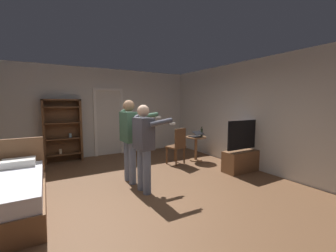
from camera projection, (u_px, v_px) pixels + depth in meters
The scene contains 13 objects.
ground_plane at pixel (140, 193), 3.92m from camera, with size 7.26×7.26×0.00m, color brown.
wall_back at pixel (98, 112), 6.66m from camera, with size 6.37×0.12×2.74m, color beige.
wall_right at pixel (254, 115), 5.34m from camera, with size 0.12×6.84×2.74m, color beige.
doorway_frame at pixel (109, 117), 6.76m from camera, with size 0.93×0.08×2.13m.
bookshelf at pixel (63, 128), 5.99m from camera, with size 0.99×0.32×1.77m.
tv_flatscreen at pixel (245, 156), 5.22m from camera, with size 1.20×0.40×1.25m.
side_table at pixel (196, 145), 6.11m from camera, with size 0.59×0.59×0.70m.
laptop at pixel (196, 135), 6.03m from camera, with size 0.35×0.36×0.17m.
bottle_on_table at pixel (202, 132), 6.08m from camera, with size 0.06×0.06×0.29m.
wooden_chair at pixel (178, 145), 5.73m from camera, with size 0.52×0.52×0.99m.
person_blue_shirt at pixel (144, 143), 3.90m from camera, with size 0.68×0.56×1.63m.
person_striped_shirt at pixel (130, 135), 4.39m from camera, with size 0.74×0.60×1.72m.
suitcase_dark at pixel (27, 167), 4.94m from camera, with size 0.45×0.30×0.34m, color black.
Camera 1 is at (-1.45, -3.51, 1.66)m, focal length 22.66 mm.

